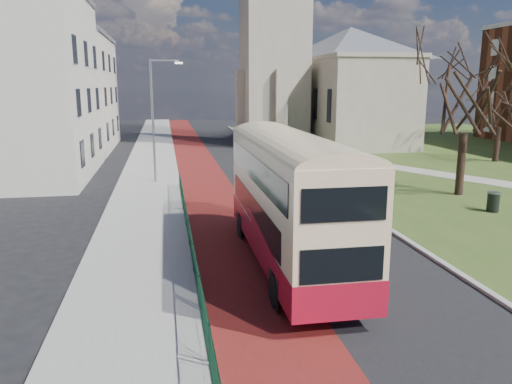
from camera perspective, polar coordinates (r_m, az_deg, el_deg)
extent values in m
plane|color=black|center=(17.34, 3.03, -9.84)|extent=(160.00, 160.00, 0.00)
cube|color=black|center=(36.60, -1.93, 1.95)|extent=(9.00, 120.00, 0.01)
cube|color=#591414|center=(36.31, -6.15, 1.80)|extent=(3.40, 120.00, 0.01)
cube|color=gray|center=(36.23, -12.16, 1.66)|extent=(4.00, 120.00, 0.12)
cube|color=#999993|center=(36.21, -9.00, 1.79)|extent=(0.25, 120.00, 0.13)
cube|color=#999993|center=(39.44, 4.26, 2.75)|extent=(0.25, 80.00, 0.13)
cylinder|color=#0C3620|center=(20.38, -7.68, -3.29)|extent=(0.04, 24.00, 0.04)
cylinder|color=#0C3620|center=(20.65, -7.61, -5.84)|extent=(0.04, 24.00, 0.04)
cube|color=gray|center=(55.19, 2.08, 17.88)|extent=(6.50, 6.50, 24.00)
cube|color=gray|center=(57.38, 10.47, 9.98)|extent=(9.00, 18.00, 9.00)
pyramid|color=#565960|center=(57.66, 10.79, 18.04)|extent=(9.00, 18.00, 3.60)
cube|color=beige|center=(38.99, -26.07, 10.60)|extent=(10.00, 14.00, 12.50)
cube|color=#BAB09D|center=(54.60, -21.55, 10.29)|extent=(10.00, 16.00, 11.00)
cube|color=#565960|center=(54.80, -22.03, 16.30)|extent=(10.30, 16.30, 0.50)
cylinder|color=gray|center=(33.72, -11.70, 7.88)|extent=(0.16, 0.16, 8.00)
cylinder|color=gray|center=(33.67, -10.41, 14.57)|extent=(1.80, 0.10, 0.10)
cube|color=silver|center=(33.68, -8.82, 14.37)|extent=(0.50, 0.18, 0.12)
cube|color=maroon|center=(18.22, 3.80, -5.29)|extent=(2.66, 11.17, 1.01)
cube|color=beige|center=(17.73, 3.89, 0.82)|extent=(2.63, 11.12, 2.94)
cube|color=black|center=(17.97, -0.33, -1.99)|extent=(0.12, 9.15, 0.96)
cube|color=black|center=(18.56, 7.45, -1.64)|extent=(0.12, 9.15, 0.96)
cube|color=black|center=(17.36, -0.16, 2.64)|extent=(0.13, 10.04, 0.91)
cube|color=black|center=(17.97, 7.87, 2.85)|extent=(0.13, 10.04, 0.91)
cube|color=black|center=(23.23, 0.59, 1.26)|extent=(2.28, 0.10, 1.06)
cube|color=black|center=(22.99, 0.59, 4.99)|extent=(2.28, 0.10, 0.91)
cube|color=orange|center=(22.92, 0.60, 6.42)|extent=(1.81, 0.11, 0.30)
cylinder|color=black|center=(21.72, -1.62, -3.78)|extent=(0.31, 1.06, 1.05)
cylinder|color=black|center=(22.17, 4.40, -3.48)|extent=(0.31, 1.06, 1.05)
cylinder|color=black|center=(15.09, 2.44, -11.13)|extent=(0.31, 1.06, 1.05)
cylinder|color=black|center=(15.73, 10.96, -10.36)|extent=(0.31, 1.06, 1.05)
cylinder|color=black|center=(31.98, 22.38, 2.97)|extent=(0.49, 0.49, 3.70)
cylinder|color=black|center=(47.46, 25.81, 4.92)|extent=(0.53, 0.53, 2.92)
cylinder|color=black|center=(28.56, 25.48, -1.09)|extent=(0.68, 0.68, 0.98)
cylinder|color=gray|center=(28.45, 25.57, -0.07)|extent=(0.72, 0.72, 0.07)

